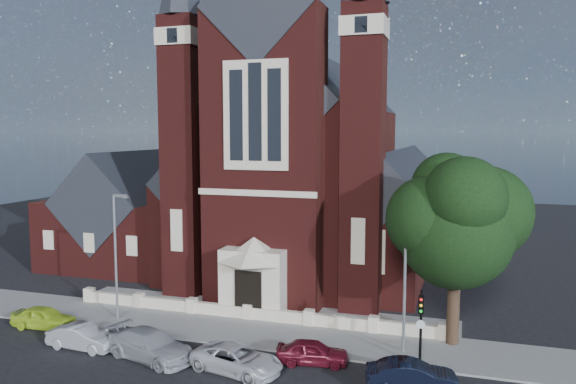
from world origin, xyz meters
name	(u,v)px	position (x,y,z in m)	size (l,w,h in m)	color
ground	(289,285)	(0.00, 15.00, 0.00)	(120.00, 120.00, 0.00)	black
pavement_strip	(236,330)	(0.00, 4.50, 0.00)	(60.00, 5.00, 0.12)	gray
forecourt_paving	(260,310)	(0.00, 8.50, 0.00)	(26.00, 3.00, 0.14)	gray
forecourt_wall	(249,320)	(0.00, 6.50, 0.00)	(24.00, 0.40, 0.90)	#C1B699
church	(315,174)	(0.00, 22.94, 8.19)	(20.01, 34.90, 29.20)	#481513
parish_hall	(131,219)	(-16.00, 18.00, 4.01)	(12.00, 12.20, 10.24)	#481513
street_tree	(458,224)	(12.60, 5.71, 6.96)	(6.40, 6.60, 10.70)	black
street_lamp_left	(117,249)	(-7.91, 4.00, 4.60)	(1.16, 0.22, 8.09)	gray
street_lamp_right	(407,270)	(10.09, 4.00, 4.60)	(1.16, 0.22, 8.09)	gray
traffic_signal	(421,318)	(11.00, 2.43, 2.58)	(0.28, 0.42, 4.00)	black
car_lime_van	(44,317)	(-11.35, 1.28, 0.68)	(1.60, 3.98, 1.35)	#B9DB2B
car_silver_a	(83,337)	(-6.96, -0.74, 0.67)	(1.41, 4.06, 1.34)	#95989B
car_silver_b	(150,345)	(-2.64, -0.86, 0.76)	(2.14, 5.26, 1.53)	#A8A9AF
car_white_suv	(237,359)	(2.35, -0.96, 0.66)	(2.19, 4.76, 1.32)	silver
car_dark_red	(312,352)	(5.67, 1.13, 0.64)	(1.51, 3.75, 1.28)	maroon
car_navy	(412,376)	(10.86, -0.35, 0.70)	(1.48, 4.24, 1.40)	black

